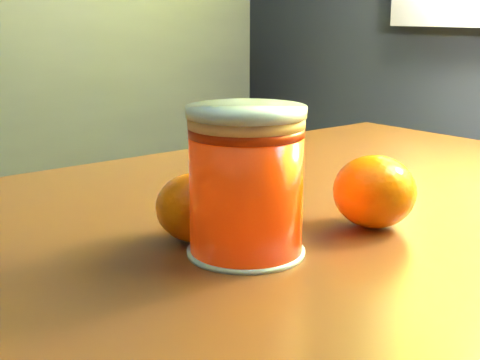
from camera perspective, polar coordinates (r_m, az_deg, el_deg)
table at (r=0.63m, az=5.12°, el=-11.01°), size 0.99×0.75×0.69m
juice_glass at (r=0.49m, az=0.53°, el=-0.22°), size 0.09×0.09×0.11m
orange_front at (r=0.53m, az=-3.88°, el=-2.34°), size 0.08×0.08×0.05m
orange_back at (r=0.57m, az=11.40°, el=-0.97°), size 0.07×0.07×0.06m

